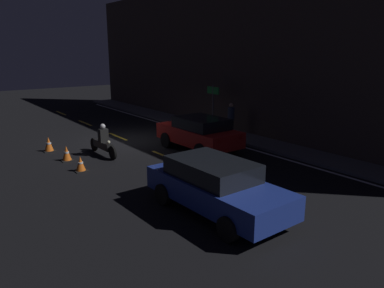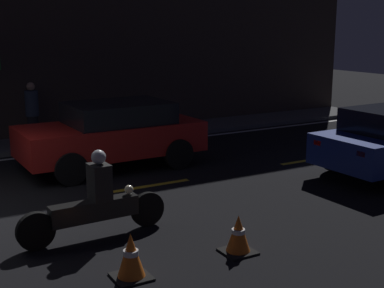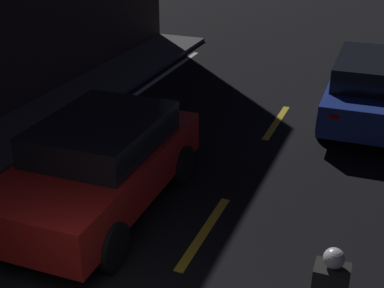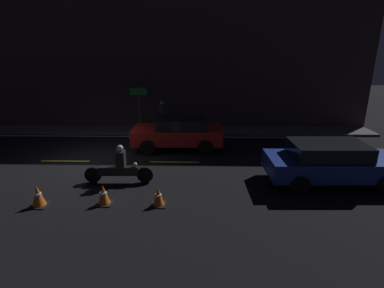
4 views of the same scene
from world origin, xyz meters
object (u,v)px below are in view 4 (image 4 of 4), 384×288
(traffic_cone_near, at_px, (38,196))
(taxi_red, at_px, (178,132))
(traffic_cone_far, at_px, (158,197))
(sedan_blue, at_px, (331,162))
(traffic_cone_mid, at_px, (104,195))
(motorcycle, at_px, (119,168))
(shop_sign, at_px, (139,100))
(pedestrian, at_px, (162,116))

(traffic_cone_near, bearing_deg, taxi_red, 55.33)
(traffic_cone_near, distance_m, traffic_cone_far, 3.50)
(sedan_blue, xyz_separation_m, traffic_cone_far, (-5.63, -1.69, -0.49))
(traffic_cone_mid, bearing_deg, traffic_cone_near, -175.31)
(motorcycle, height_order, traffic_cone_near, motorcycle)
(sedan_blue, xyz_separation_m, traffic_cone_near, (-9.13, -1.81, -0.45))
(sedan_blue, distance_m, shop_sign, 9.93)
(traffic_cone_mid, relative_size, shop_sign, 0.25)
(motorcycle, xyz_separation_m, pedestrian, (0.70, 6.58, 0.39))
(motorcycle, bearing_deg, sedan_blue, -0.40)
(traffic_cone_near, relative_size, pedestrian, 0.39)
(taxi_red, bearing_deg, motorcycle, 63.34)
(taxi_red, relative_size, traffic_cone_mid, 6.74)
(traffic_cone_near, xyz_separation_m, traffic_cone_mid, (1.87, 0.15, -0.02))
(pedestrian, height_order, shop_sign, shop_sign)
(sedan_blue, relative_size, motorcycle, 1.87)
(taxi_red, xyz_separation_m, traffic_cone_far, (-0.24, -5.28, -0.52))
(shop_sign, bearing_deg, taxi_red, -49.34)
(sedan_blue, relative_size, pedestrian, 2.73)
(traffic_cone_mid, xyz_separation_m, traffic_cone_far, (1.62, -0.04, -0.02))
(traffic_cone_near, bearing_deg, traffic_cone_far, 1.93)
(motorcycle, xyz_separation_m, shop_sign, (-0.49, 6.37, 1.27))
(pedestrian, bearing_deg, traffic_cone_near, -107.82)
(shop_sign, bearing_deg, traffic_cone_near, -100.30)
(taxi_red, distance_m, pedestrian, 3.05)
(traffic_cone_mid, relative_size, traffic_cone_far, 1.08)
(motorcycle, distance_m, shop_sign, 6.52)
(traffic_cone_mid, xyz_separation_m, pedestrian, (0.78, 8.09, 0.64))
(motorcycle, distance_m, pedestrian, 6.63)
(pedestrian, xyz_separation_m, shop_sign, (-1.19, -0.20, 0.87))
(traffic_cone_far, bearing_deg, traffic_cone_near, -178.07)
(taxi_red, bearing_deg, traffic_cone_mid, 69.33)
(motorcycle, relative_size, traffic_cone_mid, 3.90)
(sedan_blue, bearing_deg, taxi_red, 145.03)
(traffic_cone_near, height_order, traffic_cone_mid, traffic_cone_near)
(taxi_red, xyz_separation_m, pedestrian, (-1.08, 2.85, 0.14))
(motorcycle, bearing_deg, shop_sign, 92.86)
(sedan_blue, xyz_separation_m, motorcycle, (-7.17, -0.14, -0.22))
(traffic_cone_near, xyz_separation_m, traffic_cone_far, (3.49, 0.12, -0.04))
(sedan_blue, xyz_separation_m, traffic_cone_mid, (-7.25, -1.66, -0.47))
(traffic_cone_mid, distance_m, shop_sign, 8.04)
(taxi_red, relative_size, motorcycle, 1.73)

